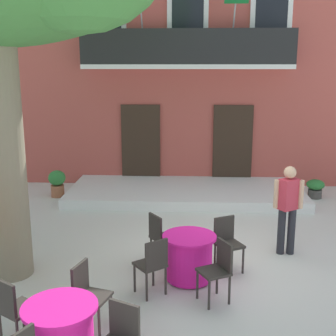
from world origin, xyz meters
The scene contains 14 objects.
ground_plane centered at (0.00, 0.00, 0.00)m, with size 120.00×120.00×0.00m, color beige.
building_facade centered at (-0.63, 6.99, 3.75)m, with size 13.00×5.09×7.50m.
entrance_step_platform centered at (-0.63, 3.75, 0.12)m, with size 6.04×2.50×0.25m, color silver.
cafe_table_near_tree centered at (-0.53, -0.87, 0.39)m, with size 0.86×0.86×0.76m.
cafe_chair_near_tree_0 centered at (-1.07, -1.39, 0.53)m, with size 0.56×0.56×0.91m.
cafe_chair_near_tree_1 centered at (-0.11, -1.49, 0.53)m, with size 0.54×0.54×0.91m.
cafe_chair_near_tree_2 centered at (0.10, -0.46, 0.53)m, with size 0.54×0.54×0.91m.
cafe_chair_near_tree_3 centered at (-1.03, -0.30, 0.53)m, with size 0.56×0.56×0.91m.
cafe_table_middle centered at (-1.99, -3.04, 0.39)m, with size 0.86×0.86×0.76m.
cafe_chair_middle_1 centered at (-1.85, -2.30, 0.53)m, with size 0.50×0.50×0.91m.
cafe_chair_middle_2 centered at (-2.66, -2.71, 0.53)m, with size 0.55×0.55×0.91m.
ground_planter_left centered at (-4.00, 3.62, 0.40)m, with size 0.44×0.44×0.71m.
ground_planter_right centered at (2.74, 3.84, 0.27)m, with size 0.46×0.46×0.49m.
pedestrian_mid_plaza centered at (1.24, 0.25, 0.93)m, with size 0.53×0.37×1.65m.
Camera 1 is at (-0.55, -7.50, 3.41)m, focal length 47.65 mm.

